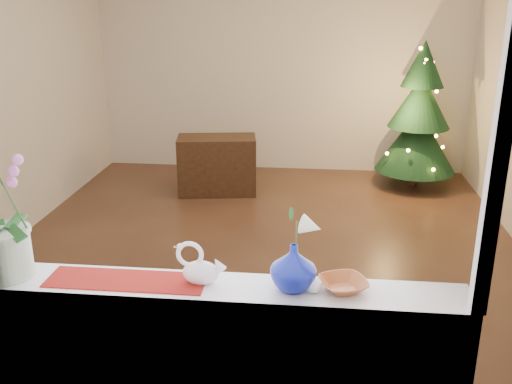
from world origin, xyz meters
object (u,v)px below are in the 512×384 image
xmas_tree (419,116)px  swan (200,264)px  side_table (217,165)px  amber_dish (343,286)px  paperweight (314,285)px  blue_vase (293,264)px

xmas_tree → swan: bearing=-110.7°
swan → side_table: 3.93m
xmas_tree → side_table: xmas_tree is taller
xmas_tree → amber_dish: bearing=-103.2°
paperweight → xmas_tree: size_ratio=0.04×
side_table → xmas_tree: bearing=3.8°
paperweight → xmas_tree: 4.48m
paperweight → xmas_tree: xmas_tree is taller
xmas_tree → side_table: 2.33m
xmas_tree → blue_vase: bearing=-105.9°
blue_vase → side_table: size_ratio=0.28×
amber_dish → side_table: 4.05m
blue_vase → swan: bearing=178.8°
swan → side_table: bearing=86.0°
swan → side_table: swan is taller
swan → paperweight: 0.49m
paperweight → amber_dish: paperweight is taller
paperweight → amber_dish: bearing=15.2°
swan → xmas_tree: xmas_tree is taller
swan → xmas_tree: 4.61m
amber_dish → paperweight: bearing=-164.8°
swan → xmas_tree: size_ratio=0.13×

